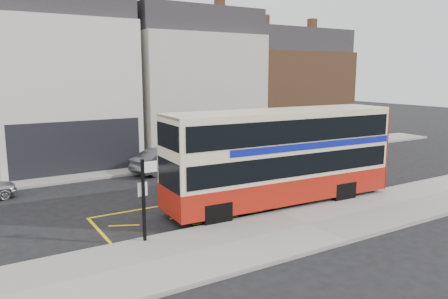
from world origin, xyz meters
TOP-DOWN VIEW (x-y plane):
  - ground at (0.00, 0.00)m, footprint 120.00×120.00m
  - pavement at (0.00, -2.30)m, footprint 40.00×4.00m
  - kerb at (0.00, -0.38)m, footprint 40.00×0.15m
  - far_pavement at (0.00, 11.00)m, footprint 50.00×3.00m
  - road_markings at (0.00, 1.60)m, footprint 14.00×3.40m
  - terrace_left at (-5.50, 14.99)m, footprint 8.00×8.01m
  - terrace_green_shop at (3.50, 14.99)m, footprint 9.00×8.01m
  - terrace_right at (12.50, 14.99)m, footprint 9.00×8.01m
  - double_decker_bus at (0.98, 0.60)m, footprint 10.85×2.96m
  - bus_stop_post at (-5.94, -0.61)m, footprint 0.72×0.13m
  - car_grey at (-0.81, 9.36)m, footprint 4.58×2.67m
  - car_white at (9.28, 8.57)m, footprint 4.41×1.83m
  - street_tree_right at (4.59, 12.14)m, footprint 2.72×2.72m

SIDE VIEW (x-z plane):
  - ground at x=0.00m, z-range 0.00..0.00m
  - road_markings at x=0.00m, z-range 0.00..0.01m
  - pavement at x=0.00m, z-range 0.00..0.15m
  - kerb at x=0.00m, z-range 0.00..0.15m
  - far_pavement at x=0.00m, z-range 0.00..0.15m
  - car_white at x=9.28m, z-range 0.00..1.27m
  - car_grey at x=-0.81m, z-range 0.00..1.43m
  - bus_stop_post at x=-5.94m, z-range 0.45..3.33m
  - double_decker_bus at x=0.98m, z-range 0.11..4.41m
  - street_tree_right at x=4.59m, z-range 1.07..6.94m
  - terrace_right at x=12.50m, z-range -0.58..9.72m
  - terrace_green_shop at x=3.50m, z-range -0.58..10.72m
  - terrace_left at x=-5.50m, z-range -0.58..11.22m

